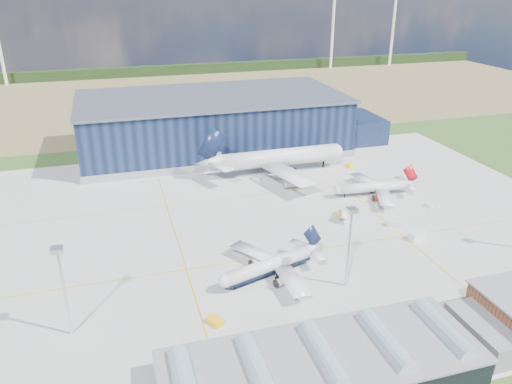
% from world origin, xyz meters
% --- Properties ---
extents(ground, '(600.00, 600.00, 0.00)m').
position_xyz_m(ground, '(0.00, 0.00, 0.00)').
color(ground, '#2D5821').
rests_on(ground, ground).
extents(apron, '(220.00, 160.00, 0.08)m').
position_xyz_m(apron, '(0.00, 10.00, 0.03)').
color(apron, '#989893').
rests_on(apron, ground).
extents(farmland, '(600.00, 220.00, 0.01)m').
position_xyz_m(farmland, '(0.00, 220.00, 0.00)').
color(farmland, olive).
rests_on(farmland, ground).
extents(treeline, '(600.00, 8.00, 8.00)m').
position_xyz_m(treeline, '(0.00, 300.00, 4.00)').
color(treeline, black).
rests_on(treeline, ground).
extents(hangar, '(145.00, 62.00, 26.10)m').
position_xyz_m(hangar, '(2.81, 94.80, 11.62)').
color(hangar, black).
rests_on(hangar, ground).
extents(glass_concourse, '(78.00, 23.00, 8.60)m').
position_xyz_m(glass_concourse, '(-6.45, -60.00, 3.69)').
color(glass_concourse, black).
rests_on(glass_concourse, ground).
extents(light_mast_west, '(2.60, 2.60, 23.00)m').
position_xyz_m(light_mast_west, '(-60.00, -30.00, 15.43)').
color(light_mast_west, silver).
rests_on(light_mast_west, ground).
extents(light_mast_center, '(2.60, 2.60, 23.00)m').
position_xyz_m(light_mast_center, '(10.00, -30.00, 15.43)').
color(light_mast_center, silver).
rests_on(light_mast_center, ground).
extents(airliner_navy, '(43.60, 43.10, 11.43)m').
position_xyz_m(airliner_navy, '(-8.70, -20.04, 5.71)').
color(airliner_navy, silver).
rests_on(airliner_navy, ground).
extents(airliner_red, '(37.58, 36.92, 11.12)m').
position_xyz_m(airliner_red, '(45.94, 22.00, 5.56)').
color(airliner_red, silver).
rests_on(airliner_red, ground).
extents(airliner_widebody, '(65.59, 64.18, 21.23)m').
position_xyz_m(airliner_widebody, '(20.11, 55.00, 10.62)').
color(airliner_widebody, silver).
rests_on(airliner_widebody, ground).
extents(gse_tug_a, '(3.97, 4.51, 1.60)m').
position_xyz_m(gse_tug_a, '(-27.20, -36.00, 0.80)').
color(gse_tug_a, yellow).
rests_on(gse_tug_a, ground).
extents(gse_tug_b, '(2.28, 3.22, 1.33)m').
position_xyz_m(gse_tug_b, '(26.58, 9.81, 0.66)').
color(gse_tug_b, yellow).
rests_on(gse_tug_b, ground).
extents(gse_van_a, '(6.41, 4.16, 2.59)m').
position_xyz_m(gse_van_a, '(43.18, -12.79, 1.29)').
color(gse_van_a, silver).
rests_on(gse_van_a, ground).
extents(gse_cart_a, '(2.71, 3.24, 1.20)m').
position_xyz_m(gse_cart_a, '(61.07, 7.15, 0.60)').
color(gse_cart_a, silver).
rests_on(gse_cart_a, ground).
extents(gse_van_b, '(5.10, 4.78, 2.20)m').
position_xyz_m(gse_van_b, '(41.01, -3.12, 1.10)').
color(gse_van_b, silver).
rests_on(gse_van_b, ground).
extents(gse_tug_c, '(2.71, 3.68, 1.46)m').
position_xyz_m(gse_tug_c, '(51.71, 52.50, 0.73)').
color(gse_tug_c, yellow).
rests_on(gse_tug_c, ground).
extents(gse_cart_b, '(3.90, 3.92, 1.44)m').
position_xyz_m(gse_cart_b, '(8.87, 49.57, 0.72)').
color(gse_cart_b, silver).
rests_on(gse_cart_b, ground).
extents(gse_van_c, '(6.09, 4.61, 2.64)m').
position_xyz_m(gse_van_c, '(23.78, -46.00, 1.32)').
color(gse_van_c, silver).
rests_on(gse_van_c, ground).
extents(airstair, '(2.89, 5.17, 3.12)m').
position_xyz_m(airstair, '(26.09, 5.45, 1.56)').
color(airstair, silver).
rests_on(airstair, ground).
extents(car_b, '(4.30, 2.26, 1.35)m').
position_xyz_m(car_b, '(12.83, -48.00, 0.67)').
color(car_b, '#99999E').
rests_on(car_b, ground).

